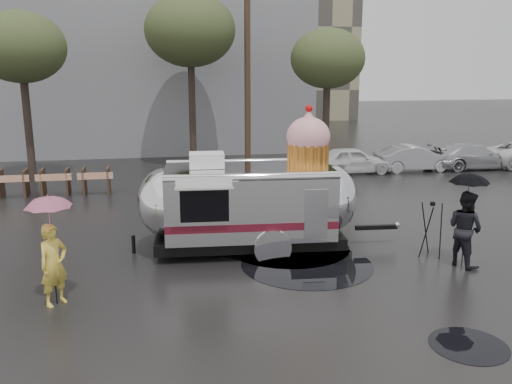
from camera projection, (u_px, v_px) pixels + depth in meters
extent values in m
plane|color=black|center=(241.00, 288.00, 11.99)|extent=(120.00, 120.00, 0.00)
cylinder|color=black|center=(307.00, 264.00, 13.38)|extent=(3.26, 3.26, 0.01)
cylinder|color=black|center=(469.00, 345.00, 9.51)|extent=(1.37, 1.37, 0.01)
cylinder|color=black|center=(307.00, 225.00, 16.70)|extent=(1.88, 1.88, 0.01)
cylinder|color=black|center=(288.00, 247.00, 14.66)|extent=(3.33, 3.33, 0.01)
cube|color=slate|center=(114.00, 36.00, 32.78)|extent=(22.00, 12.00, 13.00)
cylinder|color=#473323|center=(247.00, 72.00, 24.80)|extent=(0.28, 0.28, 9.00)
cylinder|color=#382D26|center=(27.00, 111.00, 22.54)|extent=(0.32, 0.32, 5.85)
ellipsoid|color=#354321|center=(21.00, 47.00, 21.95)|extent=(3.64, 3.64, 2.86)
cylinder|color=#382D26|center=(192.00, 96.00, 25.58)|extent=(0.32, 0.32, 6.75)
ellipsoid|color=#354321|center=(190.00, 30.00, 24.89)|extent=(4.20, 4.20, 3.30)
cylinder|color=#382D26|center=(326.00, 112.00, 24.87)|extent=(0.32, 0.32, 5.40)
ellipsoid|color=#354321|center=(328.00, 58.00, 24.32)|extent=(3.36, 3.36, 2.64)
cube|color=#473323|center=(1.00, 184.00, 20.13)|extent=(0.08, 0.80, 1.00)
cube|color=#473323|center=(26.00, 183.00, 20.29)|extent=(0.08, 0.80, 1.00)
cube|color=#E5590C|center=(10.00, 179.00, 19.79)|extent=(1.30, 0.04, 0.25)
cube|color=#473323|center=(43.00, 182.00, 20.40)|extent=(0.08, 0.80, 1.00)
cube|color=#473323|center=(68.00, 181.00, 20.55)|extent=(0.08, 0.80, 1.00)
cube|color=#E5590C|center=(53.00, 177.00, 20.05)|extent=(1.30, 0.04, 0.25)
cube|color=#473323|center=(84.00, 181.00, 20.66)|extent=(0.08, 0.80, 1.00)
cube|color=#473323|center=(109.00, 180.00, 20.82)|extent=(0.08, 0.80, 1.00)
cube|color=#E5590C|center=(95.00, 176.00, 20.32)|extent=(1.30, 0.04, 0.25)
imported|color=silver|center=(353.00, 158.00, 24.54)|extent=(4.00, 1.80, 1.40)
imported|color=#B2B2B7|center=(414.00, 156.00, 25.07)|extent=(4.00, 1.80, 1.40)
imported|color=#B2B2B7|center=(473.00, 154.00, 25.59)|extent=(4.20, 1.80, 1.44)
cube|color=silver|center=(249.00, 200.00, 14.21)|extent=(4.44, 2.53, 1.76)
ellipsoid|color=silver|center=(328.00, 197.00, 14.44)|extent=(1.61, 2.34, 1.76)
ellipsoid|color=silver|center=(166.00, 202.00, 13.97)|extent=(1.61, 2.34, 1.76)
cube|color=black|center=(249.00, 237.00, 14.44)|extent=(5.00, 2.28, 0.29)
cylinder|color=black|center=(272.00, 248.00, 13.52)|extent=(0.70, 0.26, 0.68)
cylinder|color=black|center=(262.00, 225.00, 15.47)|extent=(0.70, 0.26, 0.68)
cylinder|color=silver|center=(273.00, 248.00, 13.38)|extent=(0.94, 0.16, 0.94)
cube|color=black|center=(376.00, 227.00, 14.79)|extent=(1.18, 0.20, 0.12)
sphere|color=silver|center=(397.00, 225.00, 14.85)|extent=(0.17, 0.17, 0.16)
cylinder|color=black|center=(134.00, 244.00, 14.13)|extent=(0.10, 0.10, 0.49)
cube|color=#56101D|center=(253.00, 228.00, 13.23)|extent=(4.28, 0.32, 0.20)
cube|color=#56101D|center=(245.00, 205.00, 15.39)|extent=(4.28, 0.32, 0.20)
cube|color=black|center=(205.00, 206.00, 12.95)|extent=(1.17, 0.11, 0.78)
cube|color=#B6B1A9|center=(204.00, 189.00, 12.61)|extent=(1.40, 0.58, 0.14)
cube|color=silver|center=(316.00, 215.00, 13.32)|extent=(0.59, 0.07, 1.27)
cube|color=white|center=(207.00, 160.00, 13.84)|extent=(0.92, 0.69, 0.37)
cylinder|color=orange|center=(308.00, 154.00, 14.11)|extent=(1.08, 1.08, 0.59)
ellipsoid|color=#FCAEB3|center=(308.00, 137.00, 14.00)|extent=(1.21, 1.21, 1.01)
cone|color=#FCAEB3|center=(309.00, 117.00, 13.89)|extent=(0.52, 0.52, 0.39)
sphere|color=red|center=(309.00, 108.00, 13.84)|extent=(0.21, 0.21, 0.20)
imported|color=yellow|center=(54.00, 265.00, 10.98)|extent=(0.73, 0.73, 1.72)
imported|color=pink|center=(49.00, 214.00, 10.73)|extent=(1.13, 1.13, 0.77)
cylinder|color=black|center=(54.00, 266.00, 10.98)|extent=(0.02, 0.02, 1.65)
imported|color=black|center=(465.00, 229.00, 13.14)|extent=(0.78, 1.02, 1.88)
imported|color=black|center=(469.00, 188.00, 12.91)|extent=(1.15, 1.15, 0.78)
cylinder|color=black|center=(465.00, 233.00, 13.16)|extent=(0.02, 0.02, 1.65)
cylinder|color=black|center=(441.00, 231.00, 13.76)|extent=(0.15, 0.30, 1.40)
cylinder|color=black|center=(425.00, 228.00, 14.05)|extent=(0.32, 0.06, 1.40)
cylinder|color=black|center=(426.00, 233.00, 13.64)|extent=(0.20, 0.27, 1.40)
cube|color=black|center=(433.00, 204.00, 13.65)|extent=(0.15, 0.14, 0.10)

